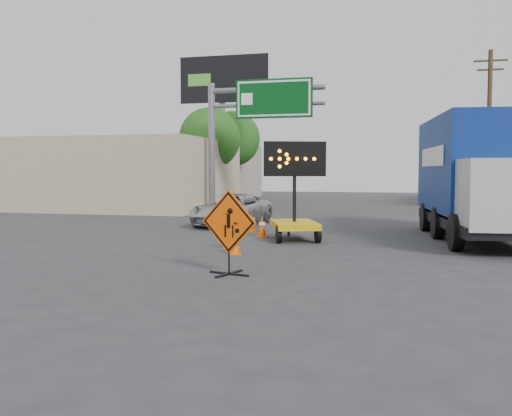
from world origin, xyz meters
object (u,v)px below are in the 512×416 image
at_px(pickup_truck, 232,210).
at_px(construction_sign, 229,230).
at_px(box_truck, 477,184).
at_px(arrow_board, 294,218).

bearing_deg(pickup_truck, construction_sign, -66.98).
bearing_deg(construction_sign, pickup_truck, 123.42).
height_order(construction_sign, box_truck, box_truck).
relative_size(construction_sign, arrow_board, 0.58).
bearing_deg(pickup_truck, box_truck, -10.40).
bearing_deg(arrow_board, box_truck, -4.16).
height_order(pickup_truck, box_truck, box_truck).
xyz_separation_m(construction_sign, box_truck, (5.82, 7.95, 0.84)).
height_order(construction_sign, pickup_truck, construction_sign).
xyz_separation_m(construction_sign, arrow_board, (0.20, 6.34, -0.26)).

